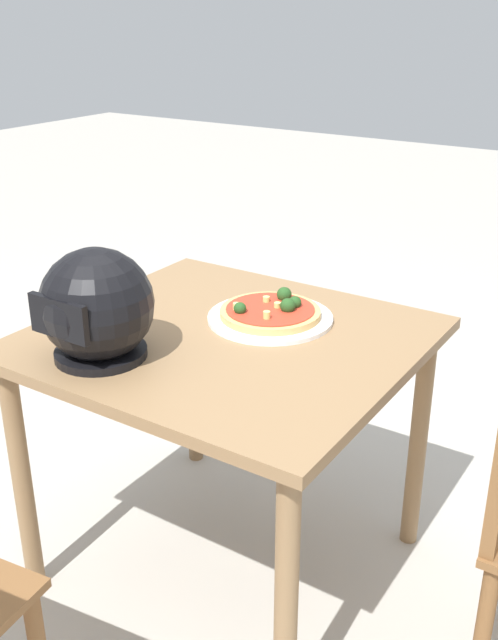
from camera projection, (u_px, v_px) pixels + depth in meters
ground_plane at (230, 559)px, 2.13m from camera, size 14.00×14.00×0.00m
dining_table at (227, 369)px, 1.88m from camera, size 0.91×0.86×0.71m
pizza_plate at (270, 318)px, 1.93m from camera, size 0.33×0.33×0.01m
pizza at (271, 311)px, 1.92m from camera, size 0.26×0.26×0.05m
motorcycle_helmet at (97, 307)px, 1.68m from camera, size 0.26×0.26×0.26m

